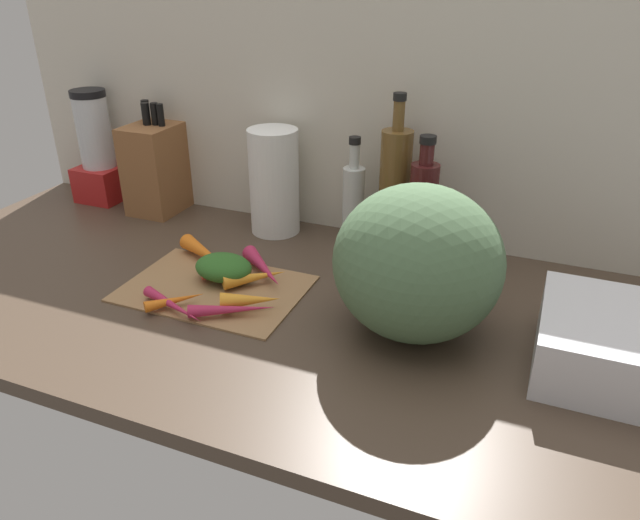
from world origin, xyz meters
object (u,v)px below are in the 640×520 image
Objects in this scene: carrot_2 at (232,309)px; carrot_7 at (255,277)px; bottle_0 at (353,202)px; paper_towel_roll at (274,182)px; bottle_2 at (422,209)px; knife_block at (157,167)px; carrot_1 at (227,268)px; cutting_board at (214,288)px; bottle_1 at (394,189)px; winter_squash at (417,263)px; carrot_6 at (207,254)px; blender_appliance at (98,154)px; dish_rack at (613,345)px; carrot_0 at (250,300)px; carrot_4 at (175,300)px; carrot_3 at (263,268)px; carrot_5 at (173,306)px.

carrot_7 is at bearing 97.95° from carrot_2.
paper_towel_roll is at bearing -178.14° from bottle_0.
bottle_0 reaches higher than carrot_2.
knife_block is at bearing 177.47° from bottle_2.
carrot_1 is 0.68× the size of carrot_2.
cutting_board is 1.02× the size of bottle_1.
bottle_1 is (27.81, 32.95, 14.04)cm from cutting_board.
winter_squash is at bearing -35.96° from paper_towel_roll.
knife_block is at bearing 137.71° from carrot_2.
carrot_6 is at bearing -154.02° from bottle_2.
blender_appliance reaches higher than dish_rack.
cutting_board is at bearing 156.75° from carrot_0.
bottle_1 is at bearing -0.07° from blender_appliance.
carrot_0 is 0.38× the size of winter_squash.
carrot_1 is 28.32cm from paper_towel_roll.
carrot_4 is 0.46× the size of dish_rack.
carrot_4 is at bearing -51.68° from knife_block.
carrot_5 is (-9.24, -19.17, -0.58)cm from carrot_3.
carrot_1 is at bearing -156.70° from carrot_3.
knife_block is at bearing 150.37° from carrot_3.
knife_block is at bearing 146.54° from carrot_7.
carrot_6 is (-16.19, 17.26, 0.52)cm from carrot_2.
dish_rack is at bearing -22.07° from paper_towel_roll.
winter_squash is at bearing -9.71° from carrot_6.
cutting_board is at bearing -131.73° from carrot_3.
bottle_0 is at bearing 78.45° from carrot_0.
carrot_3 is at bearing 167.67° from winter_squash.
carrot_3 is at bearing -29.63° from knife_block.
carrot_1 is 0.66× the size of carrot_5.
dish_rack reaches higher than cutting_board.
carrot_4 is at bearing -117.27° from bottle_0.
carrot_7 reaches higher than carrot_4.
winter_squash is (30.08, 5.36, 11.17)cm from carrot_0.
bottle_0 is at bearing 76.81° from carrot_2.
carrot_0 is 0.64× the size of carrot_6.
carrot_6 is at bearing 174.47° from dish_rack.
paper_towel_roll is 29.31cm from bottle_1.
carrot_5 is 0.59× the size of knife_block.
winter_squash is (48.23, -8.25, 11.10)cm from carrot_6.
blender_appliance reaches higher than carrot_7.
carrot_5 is 0.57× the size of winter_squash.
carrot_4 is 47.37cm from bottle_0.
carrot_0 is 39.54cm from paper_towel_roll.
carrot_0 is 0.70× the size of carrot_2.
bottle_0 is at bearing 171.29° from bottle_2.
paper_towel_roll is 1.00× the size of bottle_0.
carrot_1 is 8.38cm from carrot_6.
bottle_2 is at bearing 101.54° from winter_squash.
carrot_2 is 0.92× the size of carrot_6.
paper_towel_roll is 0.72× the size of bottle_1.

